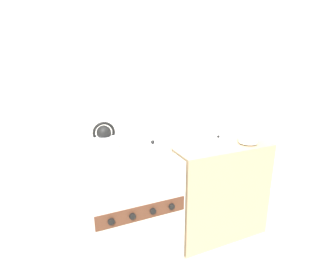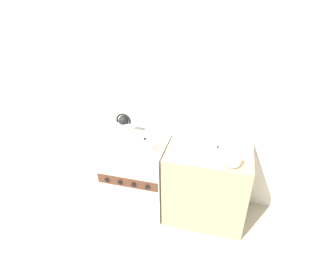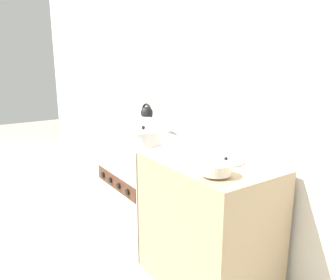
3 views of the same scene
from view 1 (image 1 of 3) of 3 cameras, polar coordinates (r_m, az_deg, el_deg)
ground_plane at (r=2.20m, az=-5.17°, el=-26.88°), size 12.00×12.00×0.00m
wall_back at (r=2.19m, az=-11.55°, el=9.60°), size 7.00×0.06×2.50m
stove at (r=2.14m, az=-7.90°, el=-14.14°), size 0.67×0.55×0.84m
counter at (r=2.44m, az=9.81°, el=-9.94°), size 0.83×0.54×0.85m
kettle at (r=2.00m, az=-13.57°, el=-0.49°), size 0.24×0.19×0.25m
cooking_pot at (r=1.90m, az=-3.32°, el=-2.37°), size 0.28×0.28×0.14m
enamel_bowl at (r=2.28m, az=17.07°, el=0.18°), size 0.16×0.16×0.07m
loose_pot_lid at (r=2.37m, az=10.88°, el=0.36°), size 0.22×0.22×0.03m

